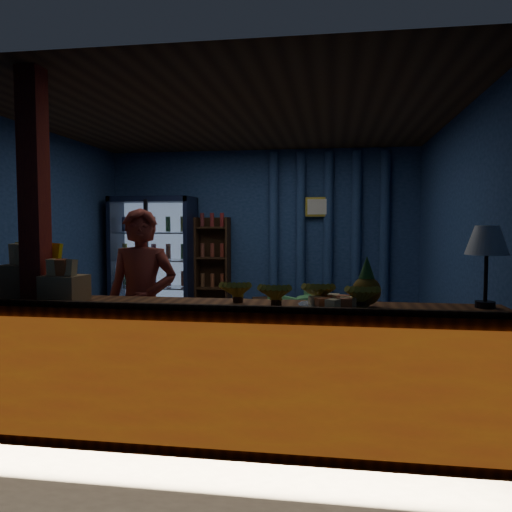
{
  "coord_description": "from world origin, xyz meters",
  "views": [
    {
      "loc": [
        1.06,
        -5.2,
        1.49
      ],
      "look_at": [
        0.29,
        -0.2,
        1.17
      ],
      "focal_mm": 35.0,
      "sensor_mm": 36.0,
      "label": 1
    }
  ],
  "objects_px": {
    "pastry_tray": "(333,304)",
    "shopkeeper": "(142,306)",
    "green_chair": "(302,315)",
    "table_lamp": "(487,244)"
  },
  "relations": [
    {
      "from": "pastry_tray",
      "to": "shopkeeper",
      "type": "bearing_deg",
      "value": 156.84
    },
    {
      "from": "shopkeeper",
      "to": "green_chair",
      "type": "distance_m",
      "value": 2.88
    },
    {
      "from": "shopkeeper",
      "to": "green_chair",
      "type": "xyz_separation_m",
      "value": [
        1.18,
        2.58,
        -0.51
      ]
    },
    {
      "from": "table_lamp",
      "to": "shopkeeper",
      "type": "bearing_deg",
      "value": 168.76
    },
    {
      "from": "shopkeeper",
      "to": "table_lamp",
      "type": "bearing_deg",
      "value": -15.36
    },
    {
      "from": "green_chair",
      "to": "pastry_tray",
      "type": "height_order",
      "value": "pastry_tray"
    },
    {
      "from": "shopkeeper",
      "to": "pastry_tray",
      "type": "bearing_deg",
      "value": -27.28
    },
    {
      "from": "green_chair",
      "to": "shopkeeper",
      "type": "bearing_deg",
      "value": 24.3
    },
    {
      "from": "table_lamp",
      "to": "green_chair",
      "type": "bearing_deg",
      "value": 114.09
    },
    {
      "from": "shopkeeper",
      "to": "pastry_tray",
      "type": "distance_m",
      "value": 1.72
    }
  ]
}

